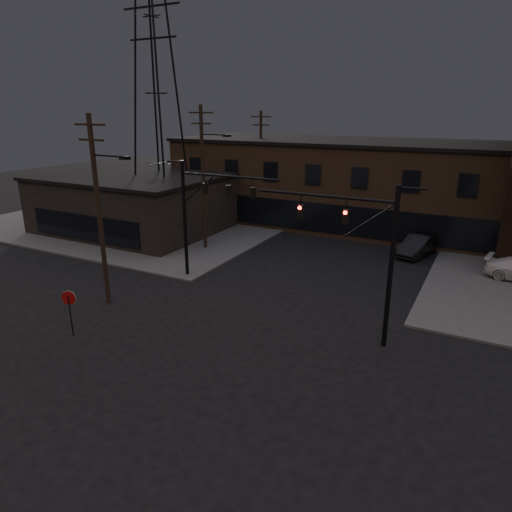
% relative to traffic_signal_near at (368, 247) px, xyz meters
% --- Properties ---
extents(ground, '(140.00, 140.00, 0.00)m').
position_rel_traffic_signal_near_xyz_m(ground, '(-5.36, -4.50, -4.93)').
color(ground, black).
rests_on(ground, ground).
extents(sidewalk_nw, '(30.00, 30.00, 0.15)m').
position_rel_traffic_signal_near_xyz_m(sidewalk_nw, '(-27.36, 17.50, -4.86)').
color(sidewalk_nw, '#474744').
rests_on(sidewalk_nw, ground).
extents(building_row, '(40.00, 12.00, 8.00)m').
position_rel_traffic_signal_near_xyz_m(building_row, '(-5.36, 23.50, -0.93)').
color(building_row, brown).
rests_on(building_row, ground).
extents(building_left, '(16.00, 12.00, 5.00)m').
position_rel_traffic_signal_near_xyz_m(building_left, '(-25.36, 11.50, -2.43)').
color(building_left, black).
rests_on(building_left, ground).
extents(traffic_signal_near, '(7.12, 0.24, 8.00)m').
position_rel_traffic_signal_near_xyz_m(traffic_signal_near, '(0.00, 0.00, 0.00)').
color(traffic_signal_near, black).
rests_on(traffic_signal_near, ground).
extents(traffic_signal_far, '(7.12, 0.24, 8.00)m').
position_rel_traffic_signal_near_xyz_m(traffic_signal_far, '(-12.07, 3.50, 0.08)').
color(traffic_signal_far, black).
rests_on(traffic_signal_far, ground).
extents(stop_sign, '(0.72, 0.33, 2.48)m').
position_rel_traffic_signal_near_xyz_m(stop_sign, '(-13.36, -6.49, -3.09)').
color(stop_sign, black).
rests_on(stop_sign, ground).
extents(utility_pole_near, '(3.70, 0.28, 11.00)m').
position_rel_traffic_signal_near_xyz_m(utility_pole_near, '(-14.79, -2.50, 0.94)').
color(utility_pole_near, black).
rests_on(utility_pole_near, ground).
extents(utility_pole_mid, '(3.70, 0.28, 11.50)m').
position_rel_traffic_signal_near_xyz_m(utility_pole_mid, '(-15.79, 9.50, 1.19)').
color(utility_pole_mid, black).
rests_on(utility_pole_mid, ground).
extents(utility_pole_far, '(2.20, 0.28, 11.00)m').
position_rel_traffic_signal_near_xyz_m(utility_pole_far, '(-16.86, 21.50, 0.85)').
color(utility_pole_far, black).
rests_on(utility_pole_far, ground).
extents(transmission_tower, '(7.00, 7.00, 25.00)m').
position_rel_traffic_signal_near_xyz_m(transmission_tower, '(-23.36, 13.50, 7.57)').
color(transmission_tower, black).
rests_on(transmission_tower, ground).
extents(parked_car_lot_a, '(4.29, 2.81, 1.36)m').
position_rel_traffic_signal_near_xyz_m(parked_car_lot_a, '(6.76, 18.25, -4.10)').
color(parked_car_lot_a, black).
rests_on(parked_car_lot_a, sidewalk_ne).
extents(car_crossing, '(2.87, 5.21, 1.63)m').
position_rel_traffic_signal_near_xyz_m(car_crossing, '(0.14, 15.98, -4.12)').
color(car_crossing, black).
rests_on(car_crossing, ground).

